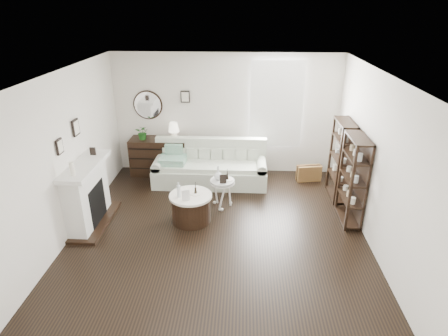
# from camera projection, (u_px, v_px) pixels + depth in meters

# --- Properties ---
(room) EXTENTS (5.50, 5.50, 5.50)m
(room) POSITION_uv_depth(u_px,v_px,m) (259.00, 105.00, 8.18)
(room) COLOR black
(room) RESTS_ON ground
(fireplace) EXTENTS (0.50, 1.40, 1.84)m
(fireplace) POSITION_uv_depth(u_px,v_px,m) (88.00, 196.00, 6.57)
(fireplace) COLOR white
(fireplace) RESTS_ON ground
(shelf_unit_far) EXTENTS (0.30, 0.80, 1.60)m
(shelf_unit_far) POSITION_uv_depth(u_px,v_px,m) (341.00, 160.00, 7.38)
(shelf_unit_far) COLOR black
(shelf_unit_far) RESTS_ON ground
(shelf_unit_near) EXTENTS (0.30, 0.80, 1.60)m
(shelf_unit_near) POSITION_uv_depth(u_px,v_px,m) (353.00, 180.00, 6.56)
(shelf_unit_near) COLOR black
(shelf_unit_near) RESTS_ON ground
(sofa) EXTENTS (2.44, 0.84, 0.95)m
(sofa) POSITION_uv_depth(u_px,v_px,m) (210.00, 169.00, 8.18)
(sofa) COLOR beige
(sofa) RESTS_ON ground
(quilt) EXTENTS (0.56, 0.46, 0.14)m
(quilt) POSITION_uv_depth(u_px,v_px,m) (173.00, 160.00, 8.01)
(quilt) COLOR #238061
(quilt) RESTS_ON sofa
(suitcase) EXTENTS (0.56, 0.27, 0.36)m
(suitcase) POSITION_uv_depth(u_px,v_px,m) (309.00, 173.00, 8.30)
(suitcase) COLOR brown
(suitcase) RESTS_ON ground
(dresser) EXTENTS (1.27, 0.54, 0.85)m
(dresser) POSITION_uv_depth(u_px,v_px,m) (159.00, 156.00, 8.56)
(dresser) COLOR black
(dresser) RESTS_ON ground
(table_lamp) EXTENTS (0.30, 0.30, 0.39)m
(table_lamp) POSITION_uv_depth(u_px,v_px,m) (174.00, 131.00, 8.29)
(table_lamp) COLOR white
(table_lamp) RESTS_ON dresser
(potted_plant) EXTENTS (0.33, 0.30, 0.33)m
(potted_plant) POSITION_uv_depth(u_px,v_px,m) (143.00, 132.00, 8.29)
(potted_plant) COLOR #194F16
(potted_plant) RESTS_ON dresser
(drum_table) EXTENTS (0.77, 0.77, 0.53)m
(drum_table) POSITION_uv_depth(u_px,v_px,m) (191.00, 208.00, 6.74)
(drum_table) COLOR black
(drum_table) RESTS_ON ground
(pedestal_table) EXTENTS (0.47, 0.47, 0.57)m
(pedestal_table) POSITION_uv_depth(u_px,v_px,m) (222.00, 182.00, 7.10)
(pedestal_table) COLOR silver
(pedestal_table) RESTS_ON ground
(eiffel_drum) EXTENTS (0.12, 0.12, 0.20)m
(eiffel_drum) POSITION_uv_depth(u_px,v_px,m) (195.00, 188.00, 6.63)
(eiffel_drum) COLOR black
(eiffel_drum) RESTS_ON drum_table
(bottle_drum) EXTENTS (0.06, 0.06, 0.28)m
(bottle_drum) POSITION_uv_depth(u_px,v_px,m) (179.00, 190.00, 6.51)
(bottle_drum) COLOR silver
(bottle_drum) RESTS_ON drum_table
(card_frame_drum) EXTENTS (0.14, 0.09, 0.18)m
(card_frame_drum) POSITION_uv_depth(u_px,v_px,m) (186.00, 195.00, 6.42)
(card_frame_drum) COLOR silver
(card_frame_drum) RESTS_ON drum_table
(eiffel_ped) EXTENTS (0.14, 0.14, 0.20)m
(eiffel_ped) POSITION_uv_depth(u_px,v_px,m) (227.00, 175.00, 7.07)
(eiffel_ped) COLOR black
(eiffel_ped) RESTS_ON pedestal_table
(flask_ped) EXTENTS (0.15, 0.15, 0.28)m
(flask_ped) POSITION_uv_depth(u_px,v_px,m) (218.00, 173.00, 7.05)
(flask_ped) COLOR silver
(flask_ped) RESTS_ON pedestal_table
(card_frame_ped) EXTENTS (0.13, 0.07, 0.17)m
(card_frame_ped) POSITION_uv_depth(u_px,v_px,m) (223.00, 179.00, 6.94)
(card_frame_ped) COLOR black
(card_frame_ped) RESTS_ON pedestal_table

